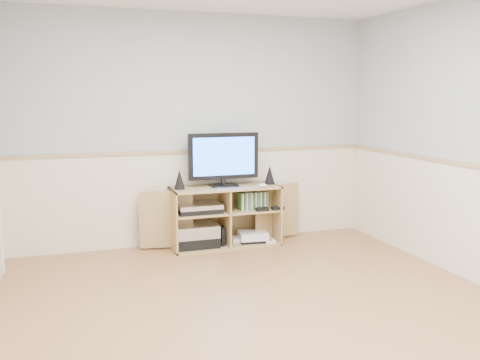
{
  "coord_description": "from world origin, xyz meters",
  "views": [
    {
      "loc": [
        -1.41,
        -3.43,
        1.62
      ],
      "look_at": [
        0.16,
        1.2,
        0.85
      ],
      "focal_mm": 40.0,
      "sensor_mm": 36.0,
      "label": 1
    }
  ],
  "objects_px": {
    "monitor": "(224,158)",
    "game_consoles": "(252,237)",
    "media_cabinet": "(224,215)",
    "keyboard": "(229,188)"
  },
  "relations": [
    {
      "from": "monitor",
      "to": "game_consoles",
      "type": "xyz_separation_m",
      "value": [
        0.3,
        -0.06,
        -0.89
      ]
    },
    {
      "from": "monitor",
      "to": "game_consoles",
      "type": "height_order",
      "value": "monitor"
    },
    {
      "from": "media_cabinet",
      "to": "monitor",
      "type": "bearing_deg",
      "value": -90.0
    },
    {
      "from": "keyboard",
      "to": "game_consoles",
      "type": "bearing_deg",
      "value": 29.98
    },
    {
      "from": "keyboard",
      "to": "game_consoles",
      "type": "distance_m",
      "value": 0.67
    },
    {
      "from": "media_cabinet",
      "to": "game_consoles",
      "type": "height_order",
      "value": "media_cabinet"
    },
    {
      "from": "media_cabinet",
      "to": "keyboard",
      "type": "relative_size",
      "value": 6.42
    },
    {
      "from": "keyboard",
      "to": "game_consoles",
      "type": "xyz_separation_m",
      "value": [
        0.3,
        0.13,
        -0.59
      ]
    },
    {
      "from": "media_cabinet",
      "to": "keyboard",
      "type": "height_order",
      "value": "keyboard"
    },
    {
      "from": "monitor",
      "to": "keyboard",
      "type": "bearing_deg",
      "value": -88.94
    }
  ]
}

